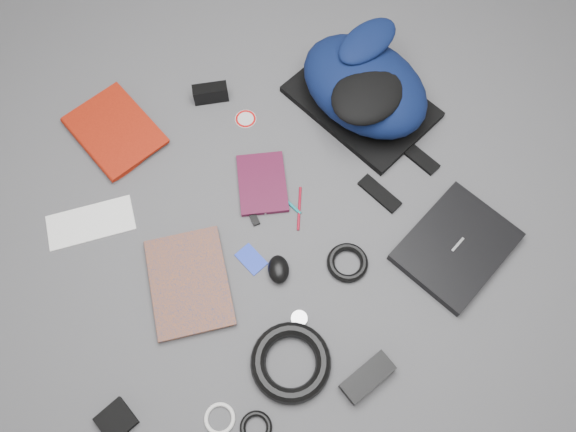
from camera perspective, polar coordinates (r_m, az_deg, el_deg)
name	(u,v)px	position (r m, az deg, el deg)	size (l,w,h in m)	color
ground	(288,219)	(1.66, 0.00, -0.27)	(4.00, 4.00, 0.00)	#4F4F51
backpack	(365,85)	(1.79, 7.78, 13.00)	(0.33, 0.48, 0.20)	black
laptop	(456,246)	(1.68, 16.72, -2.97)	(0.32, 0.25, 0.03)	black
textbook_red	(86,151)	(1.85, -19.86, 6.23)	(0.22, 0.29, 0.03)	maroon
comic_book	(151,291)	(1.62, -13.76, -7.43)	(0.22, 0.30, 0.02)	#CA5B0E
envelope	(91,223)	(1.75, -19.41, -0.65)	(0.25, 0.11, 0.00)	white
dvd_case	(262,183)	(1.70, -2.63, 3.34)	(0.14, 0.20, 0.02)	#3C0B20
compact_camera	(211,93)	(1.86, -7.87, 12.26)	(0.11, 0.04, 0.06)	black
sticker_disc	(246,119)	(1.83, -4.32, 9.80)	(0.07, 0.07, 0.00)	silver
pen_teal	(282,196)	(1.68, -0.63, 2.00)	(0.01, 0.01, 0.16)	#0E7A80
pen_red	(299,208)	(1.67, 1.16, 0.77)	(0.01, 0.01, 0.14)	maroon
id_badge	(251,259)	(1.61, -3.76, -4.40)	(0.05, 0.08, 0.00)	#1932C2
usb_black	(254,217)	(1.66, -3.52, -0.09)	(0.02, 0.06, 0.01)	black
usb_silver	(262,208)	(1.67, -2.62, 0.81)	(0.02, 0.04, 0.01)	#B4B5B6
mouse	(278,269)	(1.58, -0.97, -5.44)	(0.06, 0.08, 0.04)	black
headphone_left	(199,318)	(1.58, -8.99, -10.20)	(0.06, 0.06, 0.01)	#BCBCBE
headphone_right	(299,319)	(1.56, 1.15, -10.38)	(0.05, 0.05, 0.01)	silver
cable_coil	(347,263)	(1.61, 6.06, -4.73)	(0.12, 0.12, 0.02)	black
power_brick	(367,377)	(1.53, 8.08, -15.92)	(0.15, 0.06, 0.04)	black
power_cord_coil	(291,362)	(1.52, 0.28, -14.62)	(0.21, 0.21, 0.04)	black
pouch	(116,421)	(1.58, -17.06, -19.25)	(0.08, 0.08, 0.02)	black
earbud_coil	(256,427)	(1.52, -3.27, -20.66)	(0.08, 0.08, 0.02)	black
white_cable_coil	(220,419)	(1.53, -6.95, -19.75)	(0.08, 0.08, 0.01)	white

